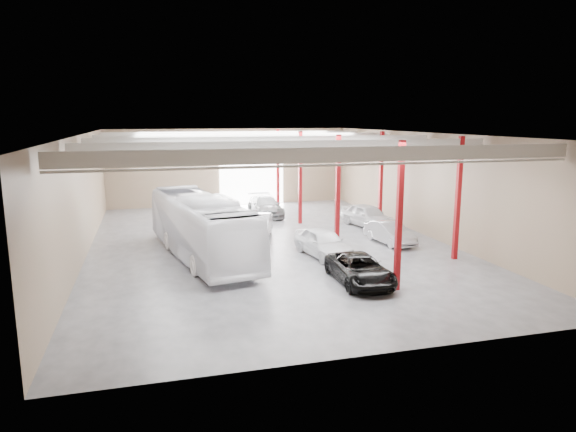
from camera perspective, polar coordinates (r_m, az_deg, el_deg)
name	(u,v)px	position (r m, az deg, el deg)	size (l,w,h in m)	color
depot_shell	(270,166)	(32.46, -2.07, 5.55)	(22.12, 32.12, 7.06)	#48484D
coach_bus	(201,226)	(30.01, -9.64, -1.14)	(3.05, 13.04, 3.63)	white
black_sedan	(360,269)	(25.42, 7.99, -5.89)	(2.31, 5.01, 1.39)	black
car_row_a	(323,242)	(30.03, 3.94, -2.94)	(1.95, 4.84, 1.65)	silver
car_row_b	(257,227)	(34.18, -3.51, -1.23)	(1.75, 5.02, 1.65)	silver
car_row_c	(265,206)	(42.43, -2.53, 1.12)	(2.25, 5.55, 1.61)	slate
car_right_near	(390,233)	(33.63, 11.26, -1.84)	(1.49, 4.27, 1.41)	#A1A1A6
car_right_far	(368,215)	(38.51, 8.83, 0.06)	(1.98, 4.93, 1.68)	silver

